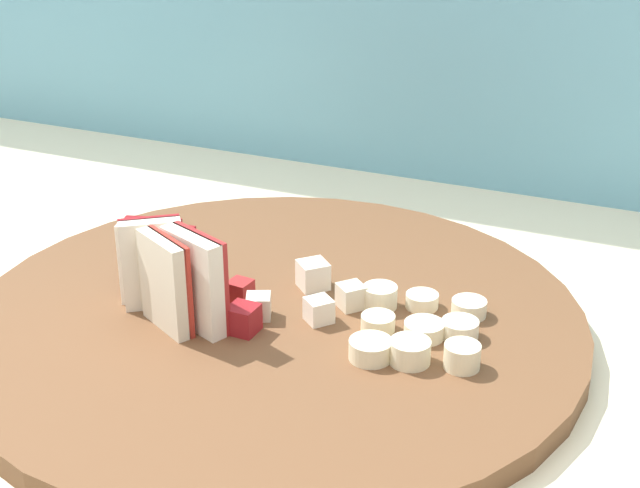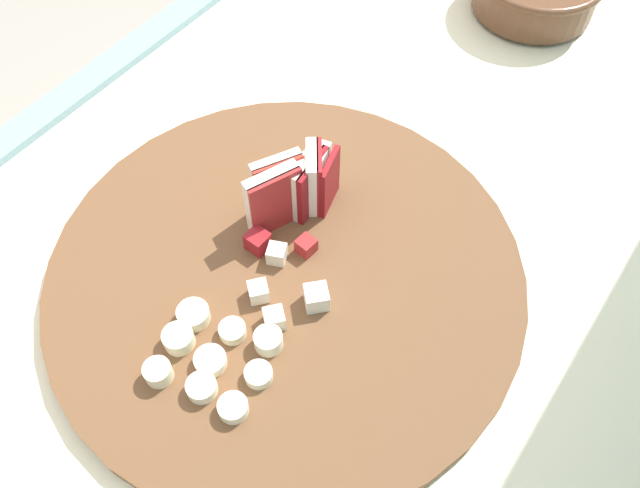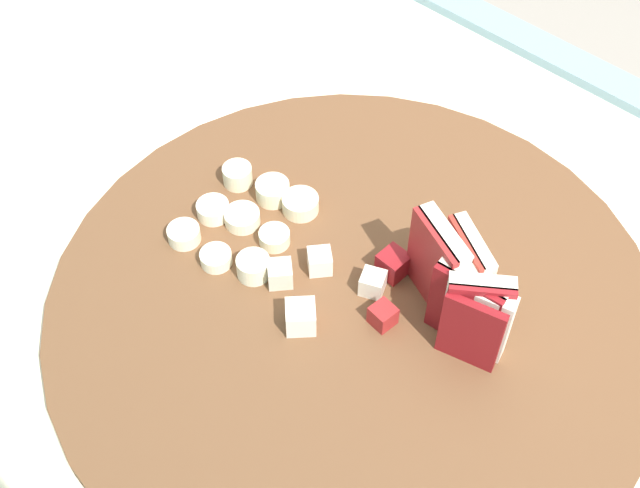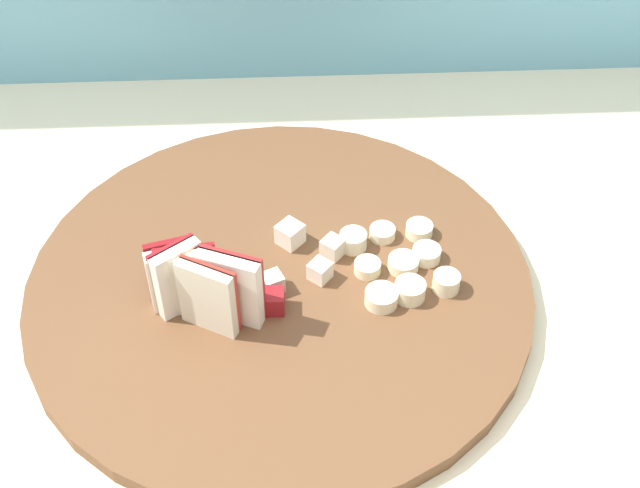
{
  "view_description": "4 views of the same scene",
  "coord_description": "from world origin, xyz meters",
  "px_view_note": "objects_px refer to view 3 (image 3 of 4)",
  "views": [
    {
      "loc": [
        0.36,
        -0.48,
        1.24
      ],
      "look_at": [
        0.13,
        0.05,
        0.98
      ],
      "focal_mm": 50.94,
      "sensor_mm": 36.0,
      "label": 1
    },
    {
      "loc": [
        0.34,
        0.22,
        1.43
      ],
      "look_at": [
        0.08,
        0.03,
        0.96
      ],
      "focal_mm": 36.61,
      "sensor_mm": 36.0,
      "label": 2
    },
    {
      "loc": [
        -0.1,
        0.27,
        1.41
      ],
      "look_at": [
        0.14,
        0.02,
        0.99
      ],
      "focal_mm": 46.38,
      "sensor_mm": 36.0,
      "label": 3
    },
    {
      "loc": [
        0.12,
        -0.47,
        1.46
      ],
      "look_at": [
        0.15,
        0.01,
        0.99
      ],
      "focal_mm": 46.81,
      "sensor_mm": 36.0,
      "label": 4
    }
  ],
  "objects_px": {
    "apple_dice_pile": "(339,286)",
    "banana_slice_rows": "(248,218)",
    "cutting_board": "(353,303)",
    "apple_wedge_fan": "(463,293)"
  },
  "relations": [
    {
      "from": "apple_wedge_fan",
      "to": "apple_dice_pile",
      "type": "height_order",
      "value": "apple_wedge_fan"
    },
    {
      "from": "cutting_board",
      "to": "banana_slice_rows",
      "type": "xyz_separation_m",
      "value": [
        0.1,
        0.0,
        0.01
      ]
    },
    {
      "from": "apple_wedge_fan",
      "to": "apple_dice_pile",
      "type": "relative_size",
      "value": 0.94
    },
    {
      "from": "cutting_board",
      "to": "banana_slice_rows",
      "type": "relative_size",
      "value": 4.07
    },
    {
      "from": "cutting_board",
      "to": "apple_dice_pile",
      "type": "relative_size",
      "value": 4.24
    },
    {
      "from": "apple_wedge_fan",
      "to": "banana_slice_rows",
      "type": "relative_size",
      "value": 0.9
    },
    {
      "from": "cutting_board",
      "to": "apple_wedge_fan",
      "type": "height_order",
      "value": "apple_wedge_fan"
    },
    {
      "from": "cutting_board",
      "to": "apple_dice_pile",
      "type": "xyz_separation_m",
      "value": [
        0.01,
        0.0,
        0.02
      ]
    },
    {
      "from": "cutting_board",
      "to": "apple_wedge_fan",
      "type": "relative_size",
      "value": 4.5
    },
    {
      "from": "apple_dice_pile",
      "to": "banana_slice_rows",
      "type": "height_order",
      "value": "apple_dice_pile"
    }
  ]
}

